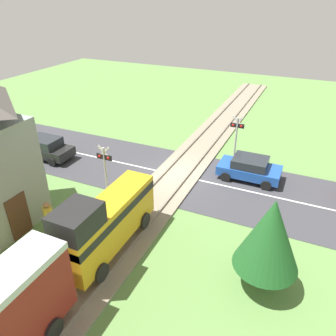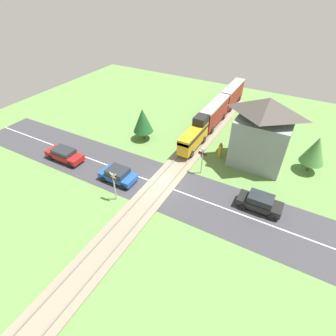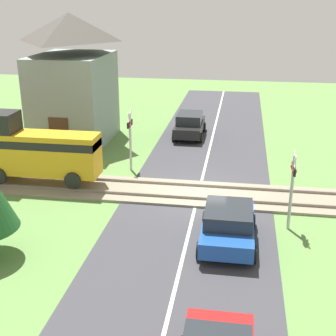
% 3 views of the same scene
% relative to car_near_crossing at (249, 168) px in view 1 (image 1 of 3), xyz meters
% --- Properties ---
extents(ground_plane, '(60.00, 60.00, 0.00)m').
position_rel_car_near_crossing_xyz_m(ground_plane, '(4.08, 1.44, -0.73)').
color(ground_plane, '#5B8442').
extents(road_surface, '(48.00, 6.40, 0.02)m').
position_rel_car_near_crossing_xyz_m(road_surface, '(4.08, 1.44, -0.72)').
color(road_surface, '#38383D').
rests_on(road_surface, ground_plane).
extents(track_bed, '(2.80, 48.00, 0.24)m').
position_rel_car_near_crossing_xyz_m(track_bed, '(4.08, 1.44, -0.67)').
color(track_bed, gray).
rests_on(track_bed, ground_plane).
extents(car_near_crossing, '(3.64, 1.97, 1.38)m').
position_rel_car_near_crossing_xyz_m(car_near_crossing, '(0.00, 0.00, 0.00)').
color(car_near_crossing, '#1E4CA8').
rests_on(car_near_crossing, ground_plane).
extents(car_far_side, '(3.77, 1.80, 1.48)m').
position_rel_car_near_crossing_xyz_m(car_far_side, '(13.13, 2.88, 0.04)').
color(car_far_side, black).
rests_on(car_far_side, ground_plane).
extents(crossing_signal_west_approach, '(0.90, 0.18, 3.06)m').
position_rel_car_near_crossing_xyz_m(crossing_signal_west_approach, '(1.46, -2.23, 1.23)').
color(crossing_signal_west_approach, '#B7B7B7').
rests_on(crossing_signal_west_approach, ground_plane).
extents(crossing_signal_east_approach, '(0.90, 0.18, 3.06)m').
position_rel_car_near_crossing_xyz_m(crossing_signal_east_approach, '(6.70, 5.11, 1.23)').
color(crossing_signal_east_approach, '#B7B7B7').
rests_on(crossing_signal_east_approach, ground_plane).
extents(pedestrian_by_station, '(0.43, 0.43, 1.75)m').
position_rel_car_near_crossing_xyz_m(pedestrian_by_station, '(7.33, 8.89, 0.06)').
color(pedestrian_by_station, gold).
rests_on(pedestrian_by_station, ground_plane).
extents(tree_roadside_hedge, '(2.40, 2.40, 3.97)m').
position_rel_car_near_crossing_xyz_m(tree_roadside_hedge, '(-2.22, 7.99, 1.79)').
color(tree_roadside_hedge, brown).
rests_on(tree_roadside_hedge, ground_plane).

